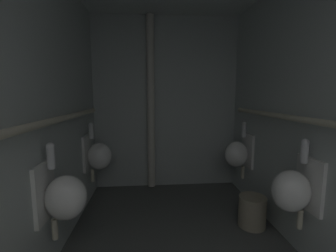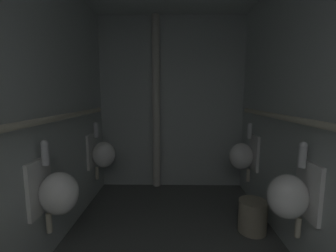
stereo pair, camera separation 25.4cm
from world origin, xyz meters
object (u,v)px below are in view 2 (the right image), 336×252
urinal_right_mid (290,195)px  urinal_right_far (243,155)px  urinal_left_far (102,154)px  standpipe_back_wall (156,104)px  urinal_left_mid (56,192)px  waste_bin (252,216)px

urinal_right_mid → urinal_right_far: same height
urinal_left_far → urinal_right_mid: size_ratio=1.00×
urinal_right_mid → standpipe_back_wall: 2.06m
urinal_left_far → urinal_left_mid: bearing=-90.0°
urinal_left_mid → waste_bin: 1.85m
urinal_left_mid → waste_bin: bearing=15.7°
urinal_left_far → waste_bin: bearing=-21.5°
urinal_left_mid → waste_bin: size_ratio=2.33×
urinal_right_mid → urinal_right_far: (0.00, 1.15, 0.00)m
urinal_left_mid → standpipe_back_wall: size_ratio=0.31×
urinal_left_far → waste_bin: 1.91m
urinal_right_mid → urinal_right_far: size_ratio=1.00×
urinal_left_mid → standpipe_back_wall: 1.83m
urinal_left_far → standpipe_back_wall: (0.68, 0.42, 0.63)m
urinal_left_far → urinal_right_mid: same height
urinal_right_far → waste_bin: (-0.08, -0.64, -0.46)m
urinal_left_mid → urinal_left_far: bearing=90.0°
urinal_left_mid → waste_bin: urinal_left_mid is taller
urinal_left_mid → urinal_right_mid: same height
urinal_left_far → waste_bin: size_ratio=2.33×
urinal_left_far → urinal_right_mid: 2.16m
urinal_left_far → standpipe_back_wall: bearing=31.8°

